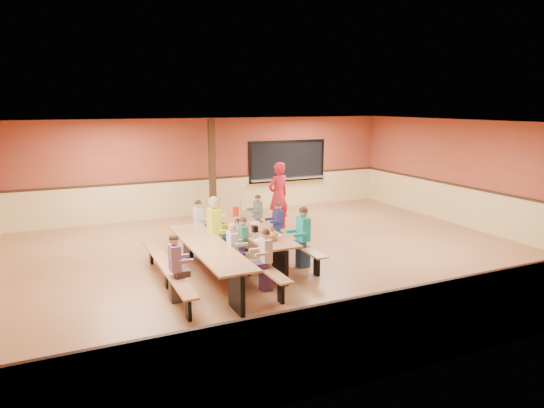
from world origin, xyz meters
name	(u,v)px	position (x,y,z in m)	size (l,w,h in m)	color
ground	(281,257)	(0.00, 0.00, 0.00)	(12.00, 12.00, 0.00)	brown
room_envelope	(282,228)	(0.00, 0.00, 0.69)	(12.04, 10.04, 3.02)	brown
kitchen_pass_through	(287,163)	(2.60, 4.96, 1.49)	(2.78, 0.28, 1.38)	black
structural_post	(212,169)	(-0.20, 4.40, 1.50)	(0.18, 0.18, 3.00)	#321F10
cafeteria_table_main	(250,236)	(-0.69, 0.19, 0.53)	(1.91, 3.70, 0.74)	#A16940
cafeteria_table_second	(208,255)	(-1.95, -0.76, 0.53)	(1.91, 3.70, 0.74)	#A16940
seated_child_white_left	(233,253)	(-1.51, -0.94, 0.57)	(0.34, 0.28, 1.15)	#BCBCC3
seated_adult_yellow	(215,231)	(-1.51, 0.19, 0.73)	(0.49, 0.40, 1.47)	#CBD926
seated_child_grey_left	(199,225)	(-1.51, 1.44, 0.59)	(0.35, 0.29, 1.18)	silver
seated_child_teal_right	(303,238)	(0.14, -0.76, 0.64)	(0.41, 0.33, 1.29)	#15AB9D
seated_child_navy_right	(278,227)	(0.14, 0.48, 0.58)	(0.35, 0.28, 1.16)	navy
seated_child_char_right	(258,217)	(0.14, 1.69, 0.57)	(0.33, 0.27, 1.13)	#575F63
seated_child_purple_sec	(175,268)	(-2.77, -1.47, 0.60)	(0.37, 0.30, 1.21)	#8D5F8E
seated_child_green_sec	(243,245)	(-1.12, -0.50, 0.57)	(0.33, 0.27, 1.14)	#31755D
seated_child_tan_sec	(266,260)	(-1.12, -1.66, 0.58)	(0.35, 0.28, 1.16)	beige
standing_woman	(278,195)	(1.07, 2.43, 0.93)	(0.68, 0.45, 1.86)	red
punch_pitcher	(236,211)	(-0.59, 1.34, 0.85)	(0.16, 0.16, 0.22)	red
chip_bowl	(270,236)	(-0.72, -0.96, 0.81)	(0.32, 0.32, 0.15)	orange
napkin_dispenser	(255,229)	(-0.75, -0.24, 0.80)	(0.10, 0.14, 0.13)	black
condiment_mustard	(245,223)	(-0.78, 0.27, 0.82)	(0.06, 0.06, 0.17)	yellow
condiment_ketchup	(244,224)	(-0.85, 0.16, 0.82)	(0.06, 0.06, 0.17)	#B2140F
table_paddle	(240,216)	(-0.72, 0.71, 0.88)	(0.16, 0.16, 0.56)	black
place_settings	(250,225)	(-0.69, 0.19, 0.80)	(0.65, 3.30, 0.11)	beige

